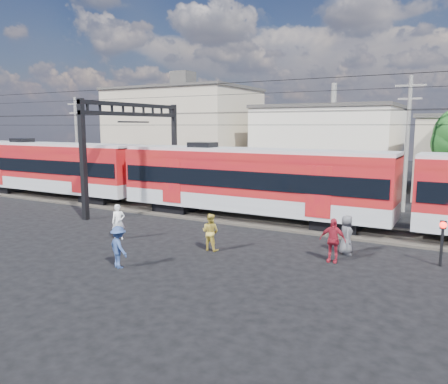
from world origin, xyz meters
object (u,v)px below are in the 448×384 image
(crossing_signal, at_px, (442,235))
(pedestrian_a, at_px, (118,222))
(pedestrian_c, at_px, (119,247))
(commuter_train, at_px, (253,180))

(crossing_signal, bearing_deg, pedestrian_a, -167.71)
(pedestrian_c, bearing_deg, commuter_train, -73.56)
(pedestrian_a, bearing_deg, commuter_train, 8.88)
(commuter_train, relative_size, pedestrian_c, 30.55)
(commuter_train, xyz_separation_m, crossing_signal, (9.99, -3.94, -1.13))
(pedestrian_a, bearing_deg, crossing_signal, -39.58)
(pedestrian_a, xyz_separation_m, crossing_signal, (13.90, 3.03, 0.41))
(commuter_train, relative_size, pedestrian_a, 29.36)
(commuter_train, height_order, pedestrian_a, commuter_train)
(pedestrian_a, distance_m, crossing_signal, 14.23)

